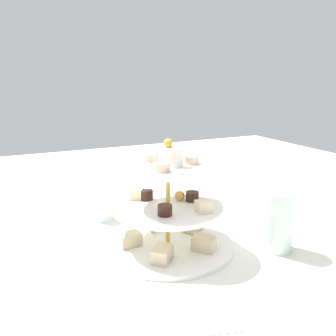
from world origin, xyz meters
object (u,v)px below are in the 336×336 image
(water_glass_short_left, at_px, (102,206))
(teacup_with_saucer, at_px, (144,200))
(tiered_serving_stand, at_px, (168,216))
(butter_knife_right, at_px, (217,207))
(butter_knife_left, at_px, (191,334))
(water_glass_tall_right, at_px, (278,221))

(water_glass_short_left, distance_m, teacup_with_saucer, 0.13)
(tiered_serving_stand, relative_size, butter_knife_right, 1.75)
(tiered_serving_stand, bearing_deg, butter_knife_right, 125.02)
(butter_knife_left, bearing_deg, tiered_serving_stand, 86.17)
(tiered_serving_stand, bearing_deg, water_glass_short_left, -158.22)
(water_glass_tall_right, xyz_separation_m, water_glass_short_left, (-0.34, -0.31, -0.03))
(tiered_serving_stand, relative_size, butter_knife_left, 1.75)
(water_glass_short_left, xyz_separation_m, teacup_with_saucer, (-0.03, 0.13, -0.01))
(teacup_with_saucer, bearing_deg, tiered_serving_stand, -9.19)
(tiered_serving_stand, height_order, butter_knife_right, tiered_serving_stand)
(water_glass_tall_right, bearing_deg, teacup_with_saucer, -154.67)
(tiered_serving_stand, distance_m, water_glass_short_left, 0.25)
(water_glass_short_left, bearing_deg, teacup_with_saucer, 101.30)
(teacup_with_saucer, bearing_deg, butter_knife_right, 67.08)
(butter_knife_left, distance_m, butter_knife_right, 0.56)
(teacup_with_saucer, height_order, butter_knife_left, teacup_with_saucer)
(water_glass_short_left, relative_size, butter_knife_right, 0.42)
(water_glass_short_left, xyz_separation_m, butter_knife_left, (0.51, -0.00, -0.03))
(butter_knife_left, height_order, butter_knife_right, same)
(tiered_serving_stand, height_order, water_glass_short_left, tiered_serving_stand)
(water_glass_short_left, bearing_deg, tiered_serving_stand, 21.78)
(water_glass_tall_right, relative_size, butter_knife_right, 0.80)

